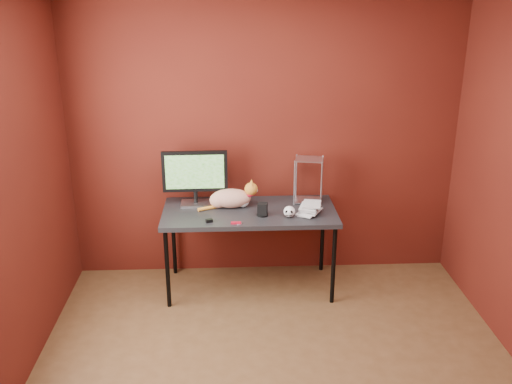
{
  "coord_description": "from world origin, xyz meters",
  "views": [
    {
      "loc": [
        -0.31,
        -3.21,
        2.6
      ],
      "look_at": [
        -0.1,
        1.15,
        1.0
      ],
      "focal_mm": 40.0,
      "sensor_mm": 36.0,
      "label": 1
    }
  ],
  "objects_px": {
    "monitor": "(195,175)",
    "book_stack": "(303,156)",
    "speaker": "(262,210)",
    "cat": "(231,198)",
    "skull_mug": "(289,212)",
    "desk": "(250,216)"
  },
  "relations": [
    {
      "from": "monitor",
      "to": "book_stack",
      "type": "distance_m",
      "value": 0.97
    },
    {
      "from": "monitor",
      "to": "skull_mug",
      "type": "distance_m",
      "value": 0.89
    },
    {
      "from": "desk",
      "to": "book_stack",
      "type": "bearing_deg",
      "value": -7.35
    },
    {
      "from": "book_stack",
      "to": "cat",
      "type": "bearing_deg",
      "value": 166.78
    },
    {
      "from": "skull_mug",
      "to": "book_stack",
      "type": "bearing_deg",
      "value": 52.79
    },
    {
      "from": "speaker",
      "to": "desk",
      "type": "bearing_deg",
      "value": 140.85
    },
    {
      "from": "book_stack",
      "to": "speaker",
      "type": "bearing_deg",
      "value": -169.01
    },
    {
      "from": "monitor",
      "to": "cat",
      "type": "xyz_separation_m",
      "value": [
        0.31,
        -0.08,
        -0.19
      ]
    },
    {
      "from": "skull_mug",
      "to": "book_stack",
      "type": "distance_m",
      "value": 0.48
    },
    {
      "from": "desk",
      "to": "speaker",
      "type": "distance_m",
      "value": 0.19
    },
    {
      "from": "skull_mug",
      "to": "monitor",
      "type": "bearing_deg",
      "value": 167.9
    },
    {
      "from": "desk",
      "to": "speaker",
      "type": "xyz_separation_m",
      "value": [
        0.11,
        -0.12,
        0.1
      ]
    },
    {
      "from": "cat",
      "to": "speaker",
      "type": "height_order",
      "value": "cat"
    },
    {
      "from": "desk",
      "to": "skull_mug",
      "type": "bearing_deg",
      "value": -26.56
    },
    {
      "from": "desk",
      "to": "monitor",
      "type": "height_order",
      "value": "monitor"
    },
    {
      "from": "monitor",
      "to": "skull_mug",
      "type": "bearing_deg",
      "value": -23.51
    },
    {
      "from": "desk",
      "to": "cat",
      "type": "height_order",
      "value": "cat"
    },
    {
      "from": "monitor",
      "to": "book_stack",
      "type": "relative_size",
      "value": 0.57
    },
    {
      "from": "speaker",
      "to": "book_stack",
      "type": "relative_size",
      "value": 0.11
    },
    {
      "from": "desk",
      "to": "speaker",
      "type": "relative_size",
      "value": 13.46
    },
    {
      "from": "desk",
      "to": "skull_mug",
      "type": "height_order",
      "value": "skull_mug"
    },
    {
      "from": "speaker",
      "to": "cat",
      "type": "bearing_deg",
      "value": 151.97
    }
  ]
}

